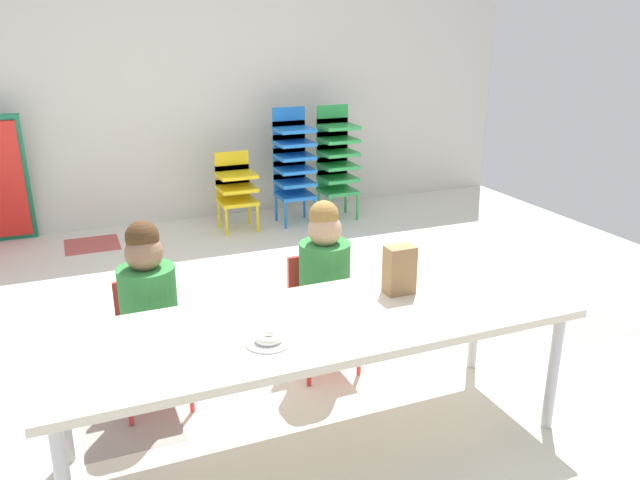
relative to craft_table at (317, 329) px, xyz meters
The scene contains 11 objects.
ground_plane 1.07m from the craft_table, 79.88° to the left, with size 6.63×5.49×0.02m.
back_wall 3.72m from the craft_table, 87.51° to the left, with size 6.63×0.10×2.59m, color beige.
craft_table is the anchor object (origin of this frame).
seated_child_near_camera 0.83m from the craft_table, 136.07° to the left, with size 0.32×0.31×0.92m.
seated_child_middle_seat 0.64m from the craft_table, 64.74° to the left, with size 0.34×0.34×0.92m.
kid_chair_yellow_stack 3.16m from the craft_table, 80.92° to the left, with size 0.32×0.30×0.68m.
kid_chair_blue_stack 3.28m from the craft_table, 71.57° to the left, with size 0.32×0.30×1.04m.
kid_chair_green_stack 3.44m from the craft_table, 64.80° to the left, with size 0.32×0.30×1.04m.
paper_bag_brown 0.48m from the craft_table, 14.64° to the left, with size 0.13×0.09×0.22m, color #9E754C.
paper_plate_near_edge 0.28m from the craft_table, 155.14° to the right, with size 0.18×0.18×0.01m, color white.
donut_powdered_on_plate 0.28m from the craft_table, 155.14° to the right, with size 0.11×0.11×0.03m, color white.
Camera 1 is at (-1.05, -3.07, 1.75)m, focal length 35.55 mm.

